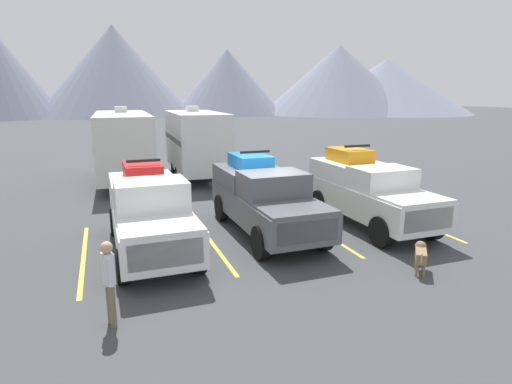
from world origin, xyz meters
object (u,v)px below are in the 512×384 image
at_px(pickup_truck_a, 149,210).
at_px(dog, 421,253).
at_px(pickup_truck_b, 264,196).
at_px(pickup_truck_c, 368,190).
at_px(camper_trailer_b, 196,141).
at_px(person_a, 109,278).
at_px(camper_trailer_a, 123,143).

height_order(pickup_truck_a, dog, pickup_truck_a).
distance_m(pickup_truck_b, pickup_truck_c, 3.66).
distance_m(pickup_truck_a, camper_trailer_b, 10.81).
bearing_deg(pickup_truck_c, pickup_truck_a, -179.87).
bearing_deg(person_a, pickup_truck_c, 25.45).
height_order(pickup_truck_c, camper_trailer_a, camper_trailer_a).
bearing_deg(pickup_truck_b, pickup_truck_a, -173.33).
distance_m(camper_trailer_a, dog, 15.74).
bearing_deg(pickup_truck_c, dog, -104.83).
distance_m(pickup_truck_a, dog, 7.41).
height_order(person_a, dog, person_a).
xyz_separation_m(pickup_truck_b, person_a, (-4.83, -4.44, -0.19)).
relative_size(pickup_truck_c, camper_trailer_a, 0.59).
xyz_separation_m(camper_trailer_a, person_a, (-1.02, -14.38, -1.00)).
bearing_deg(dog, pickup_truck_c, 75.17).
bearing_deg(pickup_truck_c, person_a, -154.55).
height_order(camper_trailer_a, person_a, camper_trailer_a).
relative_size(pickup_truck_a, camper_trailer_a, 0.61).
relative_size(pickup_truck_a, pickup_truck_b, 0.99).
relative_size(person_a, dog, 2.09).
xyz_separation_m(camper_trailer_a, dog, (6.40, -14.30, -1.50)).
bearing_deg(person_a, pickup_truck_a, 73.69).
distance_m(pickup_truck_a, pickup_truck_b, 3.68).
bearing_deg(dog, camper_trailer_b, 100.94).
distance_m(pickup_truck_a, person_a, 4.18).
relative_size(pickup_truck_c, person_a, 3.16).
bearing_deg(dog, pickup_truck_a, 147.80).
xyz_separation_m(pickup_truck_b, pickup_truck_c, (3.63, -0.41, 0.03)).
distance_m(pickup_truck_c, camper_trailer_a, 12.77).
bearing_deg(person_a, dog, 0.62).
xyz_separation_m(pickup_truck_a, camper_trailer_a, (-0.15, 10.37, 0.82)).
xyz_separation_m(camper_trailer_b, person_a, (-4.69, -14.20, -1.00)).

